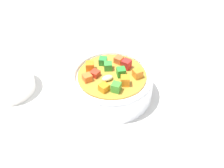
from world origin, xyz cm
name	(u,v)px	position (x,y,z in cm)	size (l,w,h in cm)	color
ground_plane	(112,98)	(0.00, 0.00, -1.00)	(140.00, 140.00, 2.00)	silver
soup_bowl_main	(112,83)	(0.00, 0.01, 2.94)	(15.14, 15.14, 6.74)	white
spoon	(155,56)	(-8.03, -13.06, 0.38)	(12.51, 21.16, 0.78)	silver
side_bowl_small	(8,81)	(19.99, 0.91, 2.21)	(9.90, 9.90, 4.29)	white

